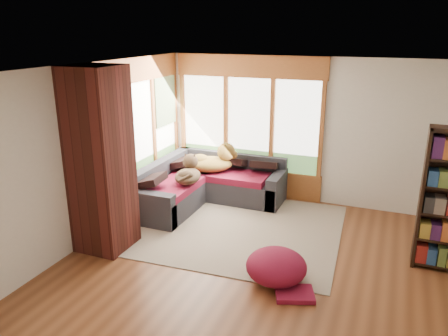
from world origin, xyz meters
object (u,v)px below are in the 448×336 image
Objects in this scene: area_rug at (221,225)px; dog_brindle at (188,170)px; brick_chimney at (100,161)px; dog_tan at (214,158)px; pouf at (276,265)px; sectional_sofa at (195,185)px.

dog_brindle is (-0.77, 0.41, 0.72)m from area_rug.
brick_chimney is 2.70× the size of dog_tan.
dog_tan is (-1.83, 2.32, 0.55)m from pouf.
brick_chimney is at bearing -136.64° from area_rug.
area_rug is at bearing -39.52° from sectional_sofa.
dog_brindle is at bearing -74.37° from sectional_sofa.
brick_chimney is 3.38× the size of dog_brindle.
brick_chimney is 3.39× the size of pouf.
pouf is (2.55, -0.00, -1.08)m from brick_chimney.
dog_brindle is at bearing 72.10° from brick_chimney.
dog_tan is at bearing 72.72° from brick_chimney.
dog_brindle is (-2.02, 1.64, 0.51)m from pouf.
area_rug is 1.77m from pouf.
dog_tan is at bearing 128.34° from pouf.
dog_tan is at bearing -29.90° from dog_brindle.
pouf is at bearing -143.25° from dog_brindle.
brick_chimney is 0.70× the size of area_rug.
dog_tan is (-0.58, 1.08, 0.77)m from area_rug.
dog_brindle is at bearing 152.15° from area_rug.
dog_tan reaches higher than sectional_sofa.
brick_chimney is 2.21m from area_rug.
brick_chimney is 1.81m from dog_brindle.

